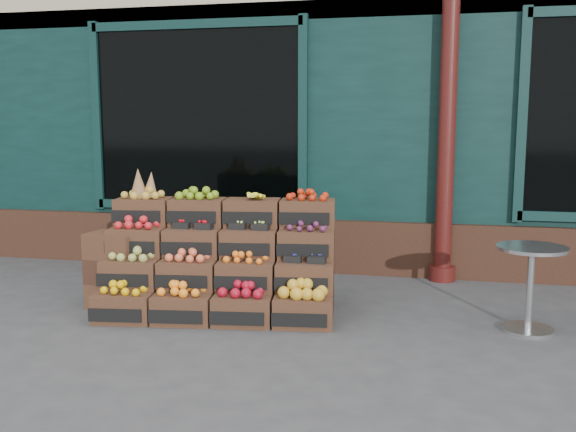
# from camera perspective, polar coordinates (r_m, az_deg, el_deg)

# --- Properties ---
(ground) EXTENTS (60.00, 60.00, 0.00)m
(ground) POSITION_cam_1_polar(r_m,az_deg,el_deg) (5.28, 0.48, -10.33)
(ground) COLOR #3D3D3F
(ground) RESTS_ON ground
(shop_facade) EXTENTS (12.00, 6.24, 4.80)m
(shop_facade) POSITION_cam_1_polar(r_m,az_deg,el_deg) (10.08, 6.72, 12.32)
(shop_facade) COLOR black
(shop_facade) RESTS_ON ground
(crate_display) EXTENTS (2.14, 1.24, 1.27)m
(crate_display) POSITION_cam_1_polar(r_m,az_deg,el_deg) (5.85, -6.01, -4.53)
(crate_display) COLOR #44291B
(crate_display) RESTS_ON ground
(spare_crates) EXTENTS (0.50, 0.37, 0.69)m
(spare_crates) POSITION_cam_1_polar(r_m,az_deg,el_deg) (6.10, -15.16, -4.68)
(spare_crates) COLOR #44291B
(spare_crates) RESTS_ON ground
(bistro_table) EXTENTS (0.56, 0.56, 0.71)m
(bistro_table) POSITION_cam_1_polar(r_m,az_deg,el_deg) (5.55, 20.74, -5.23)
(bistro_table) COLOR silver
(bistro_table) RESTS_ON ground
(shopkeeper) EXTENTS (0.83, 0.66, 1.98)m
(shopkeeper) POSITION_cam_1_polar(r_m,az_deg,el_deg) (8.02, -6.23, 3.28)
(shopkeeper) COLOR #195728
(shopkeeper) RESTS_ON ground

